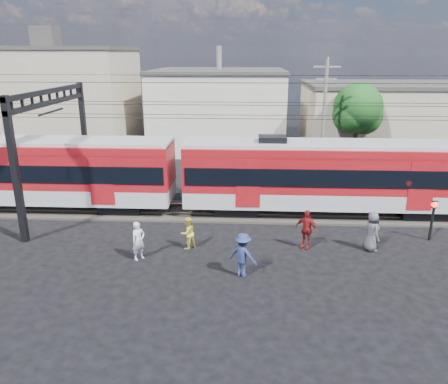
{
  "coord_description": "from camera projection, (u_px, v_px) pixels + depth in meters",
  "views": [
    {
      "loc": [
        0.75,
        -15.54,
        8.79
      ],
      "look_at": [
        -0.36,
        5.0,
        2.21
      ],
      "focal_mm": 35.0,
      "sensor_mm": 36.0,
      "label": 1
    }
  ],
  "objects": [
    {
      "name": "pedestrian_a",
      "position": [
        138.0,
        241.0,
        19.23
      ],
      "size": [
        0.74,
        0.76,
        1.76
      ],
      "primitive_type": "imported",
      "rotation": [
        0.0,
        0.0,
        0.84
      ],
      "color": "silver",
      "rests_on": "ground"
    },
    {
      "name": "rail_near",
      "position": [
        233.0,
        214.0,
        24.34
      ],
      "size": [
        70.0,
        0.12,
        0.12
      ],
      "primitive_type": "cube",
      "color": "#59544C",
      "rests_on": "track_bed"
    },
    {
      "name": "crossing_signal",
      "position": [
        433.0,
        213.0,
        21.02
      ],
      "size": [
        0.3,
        0.3,
        2.04
      ],
      "color": "black",
      "rests_on": "ground"
    },
    {
      "name": "pedestrian_e",
      "position": [
        372.0,
        231.0,
        20.07
      ],
      "size": [
        0.85,
        1.06,
        1.89
      ],
      "primitive_type": "imported",
      "rotation": [
        0.0,
        0.0,
        1.88
      ],
      "color": "#4A4A4F",
      "rests_on": "ground"
    },
    {
      "name": "catenary",
      "position": [
        77.0,
        122.0,
        23.98
      ],
      "size": [
        70.0,
        9.3,
        7.52
      ],
      "color": "black",
      "rests_on": "ground"
    },
    {
      "name": "rail_far",
      "position": [
        233.0,
        205.0,
        25.76
      ],
      "size": [
        70.0,
        0.12,
        0.12
      ],
      "primitive_type": "cube",
      "color": "#59544C",
      "rests_on": "track_bed"
    },
    {
      "name": "pedestrian_c",
      "position": [
        243.0,
        255.0,
        17.71
      ],
      "size": [
        1.41,
        1.19,
        1.89
      ],
      "primitive_type": "imported",
      "rotation": [
        0.0,
        0.0,
        2.66
      ],
      "color": "navy",
      "rests_on": "ground"
    },
    {
      "name": "building_midwest",
      "position": [
        219.0,
        108.0,
        42.16
      ],
      "size": [
        12.24,
        12.24,
        7.3
      ],
      "color": "#B8B4A1",
      "rests_on": "ground"
    },
    {
      "name": "pedestrian_b",
      "position": [
        188.0,
        233.0,
        20.31
      ],
      "size": [
        0.96,
        0.95,
        1.56
      ],
      "primitive_type": "imported",
      "rotation": [
        0.0,
        0.0,
        3.87
      ],
      "color": "#DCD044",
      "rests_on": "ground"
    },
    {
      "name": "track_bed",
      "position": [
        233.0,
        212.0,
        25.09
      ],
      "size": [
        70.0,
        3.4,
        0.12
      ],
      "primitive_type": "cube",
      "color": "#2D2823",
      "rests_on": "ground"
    },
    {
      "name": "building_mideast",
      "position": [
        397.0,
        119.0,
        38.65
      ],
      "size": [
        16.32,
        10.2,
        6.3
      ],
      "color": "tan",
      "rests_on": "ground"
    },
    {
      "name": "commuter_train",
      "position": [
        333.0,
        174.0,
        24.09
      ],
      "size": [
        50.3,
        3.08,
        4.17
      ],
      "color": "black",
      "rests_on": "ground"
    },
    {
      "name": "pedestrian_d",
      "position": [
        306.0,
        229.0,
        20.28
      ],
      "size": [
        1.19,
        0.98,
        1.9
      ],
      "primitive_type": "imported",
      "rotation": [
        0.0,
        0.0,
        -0.56
      ],
      "color": "maroon",
      "rests_on": "ground"
    },
    {
      "name": "ground",
      "position": [
        226.0,
        282.0,
        17.5
      ],
      "size": [
        120.0,
        120.0,
        0.0
      ],
      "primitive_type": "plane",
      "color": "black",
      "rests_on": "ground"
    },
    {
      "name": "building_west",
      "position": [
        53.0,
        100.0,
        39.77
      ],
      "size": [
        14.28,
        10.2,
        9.3
      ],
      "color": "tan",
      "rests_on": "ground"
    },
    {
      "name": "tree_near",
      "position": [
        360.0,
        110.0,
        32.82
      ],
      "size": [
        3.82,
        3.64,
        6.72
      ],
      "color": "#382619",
      "rests_on": "ground"
    },
    {
      "name": "utility_pole_mid",
      "position": [
        324.0,
        117.0,
        30.07
      ],
      "size": [
        1.8,
        0.24,
        8.5
      ],
      "color": "slate",
      "rests_on": "ground"
    }
  ]
}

